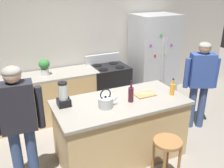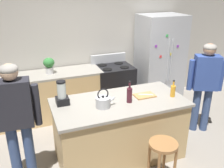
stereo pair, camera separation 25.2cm
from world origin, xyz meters
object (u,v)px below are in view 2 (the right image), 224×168
Objects in this scene: kitchen_island at (119,129)px; bar_stool at (163,152)px; tea_kettle at (103,102)px; cutting_board at (145,95)px; blender_appliance at (62,95)px; chef_knife at (146,94)px; stove_range at (113,87)px; person_by_sink_right at (205,80)px; bottle_soda at (173,91)px; refrigerator at (160,60)px; person_by_island_left at (16,115)px; potted_plant at (49,64)px; bottle_wine at (129,95)px.

bar_stool is (0.27, -0.76, 0.04)m from kitchen_island.
cutting_board is (0.68, 0.11, -0.07)m from tea_kettle.
blender_appliance is 1.22m from chef_knife.
cutting_board is (-0.09, -1.50, 0.46)m from stove_range.
person_by_sink_right is at bearing 5.32° from kitchen_island.
cutting_board is (-0.38, 0.16, -0.08)m from bottle_soda.
kitchen_island is 1.00× the size of refrigerator.
cutting_board is at bearing 157.58° from bottle_soda.
cutting_board is 1.36× the size of chef_knife.
refrigerator reaches higher than cutting_board.
stove_range is 1.76m from bottle_soda.
kitchen_island is at bearing 16.46° from tea_kettle.
person_by_island_left is 5.46× the size of potted_plant.
refrigerator is at bearing 64.86° from bottle_soda.
person_by_sink_right is (1.12, -1.37, 0.49)m from stove_range.
kitchen_island is 7.37× the size of bottle_soda.
person_by_sink_right is 0.88m from bottle_soda.
blender_appliance is 1.60m from bottle_soda.
potted_plant reaches higher than stove_range.
kitchen_island is 0.97m from bottle_soda.
tea_kettle is at bearing -139.15° from refrigerator.
person_by_island_left is 5.46× the size of cutting_board.
bottle_wine reaches higher than cutting_board.
refrigerator is at bearing 92.75° from person_by_sink_right.
bottle_wine is (-0.67, 0.06, 0.02)m from bottle_soda.
blender_appliance reaches higher than bottle_wine.
bar_stool is at bearing -100.05° from cutting_board.
bottle_wine reaches higher than bar_stool.
person_by_sink_right is 5.28× the size of cutting_board.
person_by_island_left reaches higher than bottle_wine.
person_by_sink_right is 5.75× the size of tea_kettle.
chef_knife is at bearing -52.07° from potted_plant.
bar_stool is 1.00m from tea_kettle.
stove_range is 4.98× the size of chef_knife.
stove_range is at bearing 46.23° from blender_appliance.
bottle_soda is 0.40m from chef_knife.
person_by_island_left is 1.78m from cutting_board.
bottle_soda is 0.93× the size of tea_kettle.
person_by_sink_right is 7.20× the size of chef_knife.
potted_plant is (-1.25, 0.03, 0.62)m from stove_range.
tea_kettle is (0.48, -1.63, -0.09)m from potted_plant.
bottle_soda is (-0.83, -0.28, 0.05)m from person_by_sink_right.
cutting_board is at bearing -155.32° from chef_knife.
potted_plant is at bearing 106.51° from tea_kettle.
kitchen_island is at bearing -174.68° from person_by_sink_right.
bottle_wine is (0.87, -1.62, -0.06)m from potted_plant.
blender_appliance reaches higher than potted_plant.
blender_appliance is at bearing -163.64° from chef_knife.
chef_knife is (0.02, 0.00, 0.01)m from cutting_board.
bottle_wine is 1.44× the size of chef_knife.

